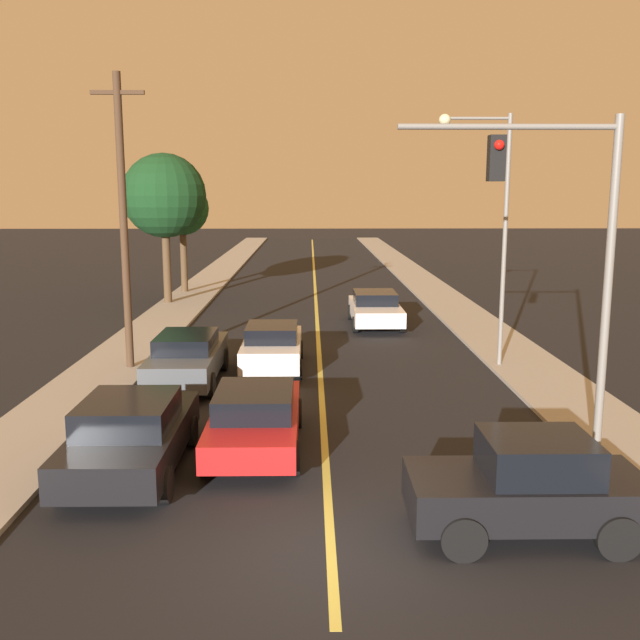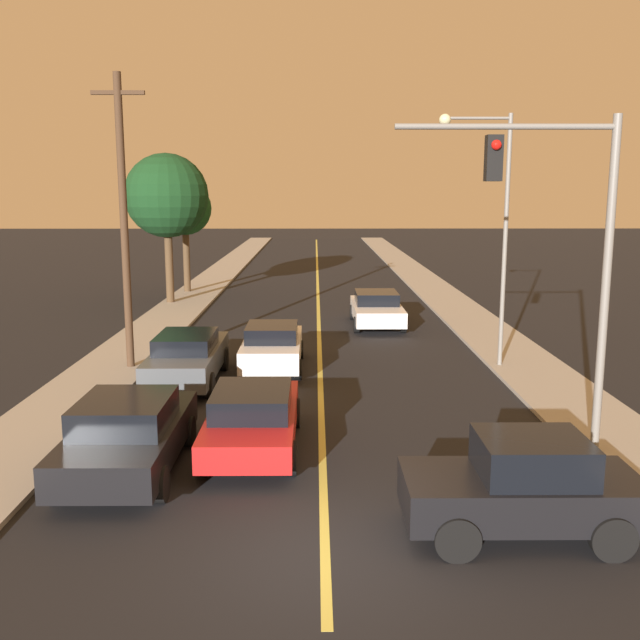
% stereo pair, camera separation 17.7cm
% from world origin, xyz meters
% --- Properties ---
extents(ground_plane, '(200.00, 200.00, 0.00)m').
position_xyz_m(ground_plane, '(0.00, 0.00, 0.00)').
color(ground_plane, black).
extents(road_surface, '(10.83, 80.00, 0.01)m').
position_xyz_m(road_surface, '(0.00, 36.00, 0.01)').
color(road_surface, black).
rests_on(road_surface, ground).
extents(sidewalk_left, '(2.50, 80.00, 0.12)m').
position_xyz_m(sidewalk_left, '(-6.67, 36.00, 0.06)').
color(sidewalk_left, '#9E998E').
rests_on(sidewalk_left, ground).
extents(sidewalk_right, '(2.50, 80.00, 0.12)m').
position_xyz_m(sidewalk_right, '(6.67, 36.00, 0.06)').
color(sidewalk_right, '#9E998E').
rests_on(sidewalk_right, ground).
extents(car_near_lane_front, '(1.99, 4.73, 1.41)m').
position_xyz_m(car_near_lane_front, '(-1.52, 4.61, 0.74)').
color(car_near_lane_front, red).
rests_on(car_near_lane_front, ground).
extents(car_near_lane_second, '(1.92, 4.39, 1.46)m').
position_xyz_m(car_near_lane_second, '(-1.52, 11.86, 0.75)').
color(car_near_lane_second, white).
rests_on(car_near_lane_second, ground).
extents(car_outer_lane_front, '(2.09, 4.71, 1.58)m').
position_xyz_m(car_outer_lane_front, '(-3.90, 3.35, 0.81)').
color(car_outer_lane_front, black).
rests_on(car_outer_lane_front, ground).
extents(car_outer_lane_second, '(1.93, 4.99, 1.53)m').
position_xyz_m(car_outer_lane_second, '(-3.90, 10.09, 0.81)').
color(car_outer_lane_second, '#474C51').
rests_on(car_outer_lane_second, ground).
extents(car_far_oncoming, '(2.09, 4.93, 1.43)m').
position_xyz_m(car_far_oncoming, '(2.44, 19.28, 0.75)').
color(car_far_oncoming, white).
rests_on(car_far_oncoming, ground).
extents(car_crossing_right, '(3.84, 1.87, 1.68)m').
position_xyz_m(car_crossing_right, '(3.24, 0.62, 0.85)').
color(car_crossing_right, black).
rests_on(car_crossing_right, ground).
extents(traffic_signal_mast, '(4.49, 0.42, 6.97)m').
position_xyz_m(traffic_signal_mast, '(4.88, 4.16, 4.77)').
color(traffic_signal_mast, slate).
rests_on(traffic_signal_mast, ground).
extents(streetlamp_right, '(2.24, 0.36, 7.80)m').
position_xyz_m(streetlamp_right, '(5.26, 11.90, 5.10)').
color(streetlamp_right, slate).
rests_on(streetlamp_right, ground).
extents(utility_pole_left, '(1.60, 0.24, 8.96)m').
position_xyz_m(utility_pole_left, '(-6.02, 11.76, 4.77)').
color(utility_pole_left, '#422D1E').
rests_on(utility_pole_left, ground).
extents(tree_left_near, '(4.11, 4.11, 7.33)m').
position_xyz_m(tree_left_near, '(-7.43, 25.17, 5.36)').
color(tree_left_near, '#4C3823').
rests_on(tree_left_near, ground).
extents(tree_left_far, '(2.91, 2.91, 6.02)m').
position_xyz_m(tree_left_far, '(-7.27, 29.09, 4.63)').
color(tree_left_far, '#4C3823').
rests_on(tree_left_far, ground).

